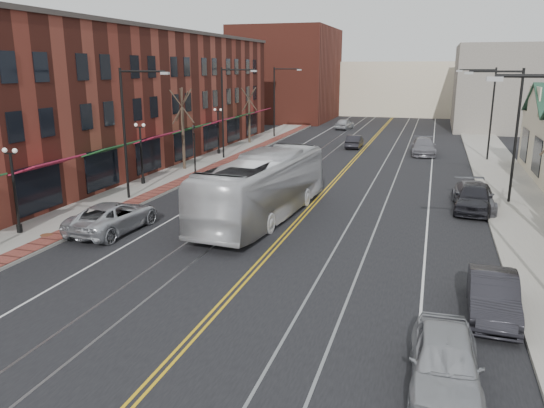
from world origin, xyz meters
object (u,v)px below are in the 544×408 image
Objects in this scene: parked_suv at (113,217)px; parked_car_c at (473,196)px; parked_car_d at (474,197)px; transit_bus at (263,187)px; parked_car_b at (493,296)px; parked_car_a at (445,361)px.

parked_car_c is at bearing -147.70° from parked_suv.
parked_suv is 20.31m from parked_car_d.
transit_bus is 8.09m from parked_suv.
parked_suv is 1.25× the size of parked_car_b.
parked_car_c is (11.30, 5.64, -1.04)m from transit_bus.
transit_bus is 2.91× the size of parked_car_b.
parked_suv is 1.12× the size of parked_car_d.
transit_bus is at bearing -149.87° from parked_car_d.
parked_car_b is 14.12m from parked_car_d.
parked_car_b is at bearing 145.34° from transit_bus.
parked_car_d is at bearing -149.24° from parked_suv.
parked_car_b is 14.75m from parked_car_c.
parked_car_b is 0.85× the size of parked_car_c.
parked_suv is at bearing 148.33° from parked_car_a.
transit_bus is 2.33× the size of parked_suv.
parked_car_d is (11.30, 5.01, -0.96)m from transit_bus.
transit_bus is 2.61× the size of parked_car_d.
parked_car_a is (9.50, -13.95, -1.03)m from transit_bus.
transit_bus reaches higher than parked_suv.
parked_car_a is at bearing 152.46° from parked_suv.
parked_car_c is (17.94, 10.15, -0.01)m from parked_suv.
transit_bus is at bearing 142.26° from parked_car_b.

